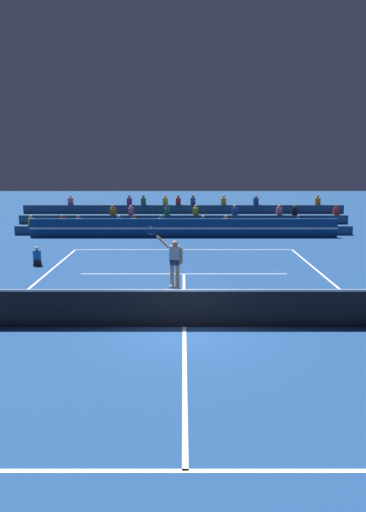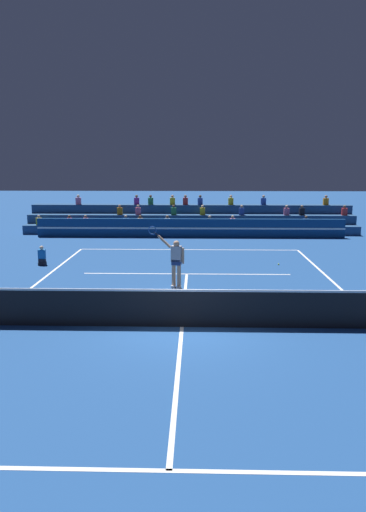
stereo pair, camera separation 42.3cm
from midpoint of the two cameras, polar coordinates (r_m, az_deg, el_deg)
name	(u,v)px [view 1 (the left image)]	position (r m, az deg, el deg)	size (l,w,h in m)	color
ground_plane	(186,327)	(13.76, -0.55, -8.10)	(120.00, 120.00, 0.00)	navy
court_lines	(186,327)	(13.76, -0.55, -8.09)	(11.10, 23.90, 0.01)	white
tennis_net	(186,308)	(13.59, -0.56, -5.94)	(12.00, 0.10, 1.10)	#2D6B38
sponsor_banner_wall	(185,228)	(29.28, -0.15, 3.21)	(18.00, 0.26, 1.10)	navy
bleacher_stand	(185,221)	(31.78, -0.12, 4.01)	(20.44, 2.85, 2.28)	navy
ball_kid_courtside	(39,258)	(22.38, -16.65, -0.23)	(0.30, 0.36, 0.84)	black
tennis_player	(176,261)	(17.59, -1.53, -0.58)	(1.35, 0.49, 2.26)	tan
tennis_ball	(276,264)	(22.06, 10.05, -0.88)	(0.07, 0.07, 0.07)	#C6DB33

